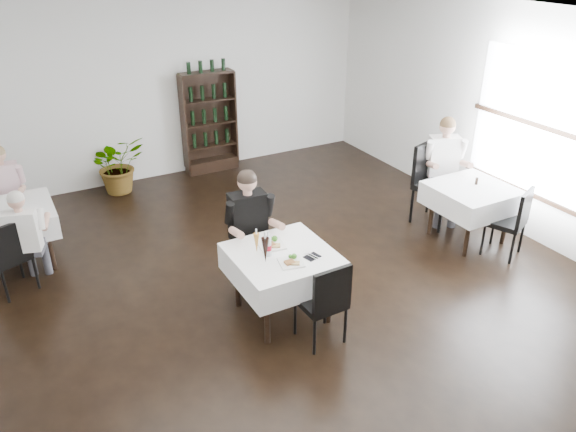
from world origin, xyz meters
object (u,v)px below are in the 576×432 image
object	(u,v)px
main_table	(282,265)
diner_main	(251,224)
potted_tree	(118,164)
wine_shelf	(209,123)

from	to	relation	value
main_table	diner_main	bearing A→B (deg)	97.07
diner_main	main_table	bearing A→B (deg)	-82.93
potted_tree	diner_main	xyz separation A→B (m)	(0.67, -3.56, 0.40)
potted_tree	main_table	bearing A→B (deg)	-79.86
wine_shelf	diner_main	bearing A→B (deg)	-104.68
main_table	wine_shelf	bearing A→B (deg)	78.22
wine_shelf	diner_main	world-z (taller)	wine_shelf
main_table	potted_tree	distance (m)	4.22
main_table	diner_main	distance (m)	0.64
potted_tree	diner_main	world-z (taller)	diner_main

